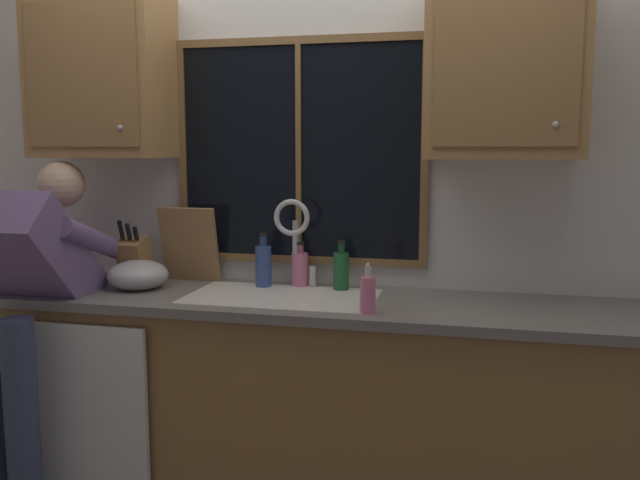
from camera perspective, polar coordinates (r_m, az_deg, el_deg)
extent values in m
cube|color=silver|center=(3.16, 0.34, 2.85)|extent=(5.44, 0.12, 2.55)
cube|color=black|center=(3.10, -1.75, 7.38)|extent=(1.10, 0.02, 0.95)
cube|color=brown|center=(3.13, -1.84, 16.43)|extent=(1.17, 0.02, 0.04)
cube|color=brown|center=(3.14, -1.76, -1.65)|extent=(1.17, 0.02, 0.04)
cube|color=brown|center=(3.29, -11.46, 7.25)|extent=(0.03, 0.02, 0.95)
cube|color=brown|center=(3.00, 8.82, 7.28)|extent=(0.04, 0.02, 0.95)
cube|color=brown|center=(3.09, -1.81, 7.38)|extent=(0.02, 0.02, 0.95)
cube|color=olive|center=(3.02, -1.22, -13.74)|extent=(3.04, 0.58, 0.88)
cube|color=slate|center=(2.86, -1.35, -5.28)|extent=(3.10, 0.62, 0.04)
cube|color=white|center=(3.08, -19.41, -13.40)|extent=(0.60, 0.02, 0.74)
cube|color=#A87A47|center=(3.32, -17.83, 12.83)|extent=(0.61, 0.33, 0.72)
cube|color=olive|center=(3.18, -19.46, 13.01)|extent=(0.53, 0.01, 0.62)
sphere|color=#B2B2B7|center=(3.06, -16.43, 9.02)|extent=(0.02, 0.02, 0.02)
cube|color=#A87A47|center=(2.86, 15.27, 13.81)|extent=(0.61, 0.33, 0.72)
cube|color=olive|center=(2.69, 15.38, 14.21)|extent=(0.53, 0.01, 0.62)
sphere|color=#B2B2B7|center=(2.67, 19.19, 9.14)|extent=(0.02, 0.02, 0.02)
cube|color=white|center=(2.89, -3.22, -4.94)|extent=(0.80, 0.46, 0.02)
cube|color=beige|center=(2.98, -6.92, -6.59)|extent=(0.36, 0.42, 0.20)
cube|color=beige|center=(2.87, 0.66, -7.10)|extent=(0.36, 0.42, 0.20)
cube|color=white|center=(2.92, -3.20, -6.85)|extent=(0.04, 0.42, 0.20)
cylinder|color=silver|center=(3.07, -2.07, -1.15)|extent=(0.03, 0.03, 0.30)
torus|color=silver|center=(2.99, -2.39, 1.90)|extent=(0.16, 0.02, 0.16)
cylinder|color=silver|center=(3.07, -0.62, -3.05)|extent=(0.03, 0.03, 0.09)
cylinder|color=#384260|center=(3.06, -23.71, -14.10)|extent=(0.13, 0.13, 0.88)
cube|color=slate|center=(3.10, -23.43, -1.31)|extent=(0.44, 0.56, 0.57)
sphere|color=beige|center=(3.28, -20.89, 4.39)|extent=(0.21, 0.21, 0.21)
cylinder|color=slate|center=(3.36, -24.65, 0.16)|extent=(0.09, 0.52, 0.26)
cylinder|color=slate|center=(3.11, -18.25, -0.08)|extent=(0.09, 0.52, 0.26)
cube|color=olive|center=(3.24, -15.23, -1.75)|extent=(0.12, 0.18, 0.25)
cylinder|color=black|center=(3.19, -16.37, 0.81)|extent=(0.02, 0.05, 0.09)
cylinder|color=black|center=(3.18, -15.80, 0.68)|extent=(0.02, 0.04, 0.08)
cylinder|color=black|center=(3.16, -15.22, 0.54)|extent=(0.02, 0.04, 0.06)
cube|color=#997047|center=(3.24, -10.91, -0.38)|extent=(0.28, 0.09, 0.35)
ellipsoid|color=#B7B7BC|center=(3.14, -15.04, -2.86)|extent=(0.27, 0.27, 0.13)
cylinder|color=pink|center=(2.60, 4.04, -4.63)|extent=(0.06, 0.06, 0.14)
cylinder|color=silver|center=(2.58, 4.05, -2.66)|extent=(0.02, 0.02, 0.04)
cylinder|color=silver|center=(2.56, 3.99, -2.13)|extent=(0.01, 0.04, 0.01)
cylinder|color=#1E592D|center=(3.00, 1.79, -2.65)|extent=(0.07, 0.07, 0.17)
cylinder|color=#184724|center=(2.99, 1.80, -0.69)|extent=(0.03, 0.03, 0.04)
cylinder|color=black|center=(2.98, 1.80, -0.18)|extent=(0.03, 0.03, 0.01)
cylinder|color=pink|center=(3.08, -1.70, -2.50)|extent=(0.08, 0.08, 0.15)
cylinder|color=#AD5B7A|center=(3.07, -1.71, -0.74)|extent=(0.03, 0.03, 0.04)
cylinder|color=black|center=(3.07, -1.71, -0.28)|extent=(0.04, 0.04, 0.01)
cylinder|color=#334C8C|center=(3.08, -4.77, -2.23)|extent=(0.07, 0.07, 0.19)
cylinder|color=navy|center=(3.06, -4.80, -0.09)|extent=(0.03, 0.03, 0.05)
cylinder|color=black|center=(3.06, -4.81, 0.45)|extent=(0.04, 0.04, 0.01)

